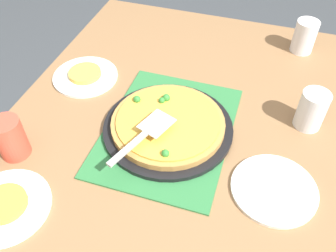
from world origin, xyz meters
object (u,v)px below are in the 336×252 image
object	(u,v)px
pizza	(168,123)
served_slice_right	(4,204)
plate_near_left	(85,76)
cup_near	(10,138)
plate_far_right	(6,206)
cup_far	(304,36)
cup_corner	(312,110)
plate_side	(274,189)
served_slice_left	(85,73)
pizza_server	(145,133)
pizza_pan	(168,128)

from	to	relation	value
pizza	served_slice_right	bearing A→B (deg)	140.92
plate_near_left	cup_near	xyz separation A→B (m)	(-0.36, 0.03, 0.06)
plate_far_right	cup_far	distance (m)	1.12
plate_far_right	cup_near	world-z (taller)	cup_near
plate_far_right	cup_corner	size ratio (longest dim) A/B	1.83
plate_side	served_slice_left	xyz separation A→B (m)	(0.27, 0.67, 0.01)
plate_near_left	cup_corner	world-z (taller)	cup_corner
plate_far_right	plate_side	size ratio (longest dim) A/B	1.00
plate_far_right	served_slice_right	xyz separation A→B (m)	(0.00, 0.00, 0.01)
plate_near_left	pizza_server	world-z (taller)	pizza_server
pizza	plate_near_left	size ratio (longest dim) A/B	1.50
pizza	served_slice_right	world-z (taller)	pizza
pizza	cup_near	bearing A→B (deg)	118.93
pizza	plate_far_right	size ratio (longest dim) A/B	1.50
plate_far_right	pizza_server	xyz separation A→B (m)	(0.28, -0.26, 0.07)
cup_far	plate_side	bearing A→B (deg)	177.68
pizza	pizza_server	size ratio (longest dim) A/B	1.43
pizza_pan	plate_side	bearing A→B (deg)	-109.93
plate_near_left	plate_side	world-z (taller)	same
plate_near_left	served_slice_right	xyz separation A→B (m)	(-0.52, -0.05, 0.01)
pizza_pan	plate_far_right	distance (m)	0.47
served_slice_right	plate_far_right	bearing A→B (deg)	0.00
plate_near_left	served_slice_right	size ratio (longest dim) A/B	2.00
cup_corner	pizza_server	bearing A→B (deg)	119.87
served_slice_left	pizza_pan	bearing A→B (deg)	-113.75
plate_near_left	cup_far	distance (m)	0.80
cup_corner	served_slice_left	bearing A→B (deg)	89.90
cup_corner	pizza_pan	bearing A→B (deg)	111.33
pizza_pan	pizza	size ratio (longest dim) A/B	1.15
plate_side	cup_corner	bearing A→B (deg)	-14.02
served_slice_left	cup_far	distance (m)	0.80
plate_side	served_slice_right	size ratio (longest dim) A/B	2.00
served_slice_right	cup_corner	xyz separation A→B (m)	(0.52, -0.69, 0.04)
pizza_server	cup_near	bearing A→B (deg)	108.84
plate_far_right	cup_far	bearing A→B (deg)	-35.29
pizza_pan	cup_near	distance (m)	0.43
served_slice_left	cup_far	size ratio (longest dim) A/B	0.92
cup_corner	plate_far_right	bearing A→B (deg)	127.08
pizza	cup_far	bearing A→B (deg)	-32.52
served_slice_right	cup_corner	size ratio (longest dim) A/B	0.92
plate_near_left	plate_far_right	size ratio (longest dim) A/B	1.00
served_slice_left	served_slice_right	world-z (taller)	same
served_slice_left	served_slice_right	size ratio (longest dim) A/B	1.00
cup_near	cup_corner	distance (m)	0.84
cup_near	cup_far	bearing A→B (deg)	-43.84
plate_side	cup_far	world-z (taller)	cup_far
served_slice_left	pizza_server	distance (m)	0.40
pizza_pan	served_slice_right	xyz separation A→B (m)	(-0.37, 0.30, 0.01)
cup_far	cup_corner	xyz separation A→B (m)	(-0.39, -0.04, 0.00)
pizza_pan	pizza_server	distance (m)	0.11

